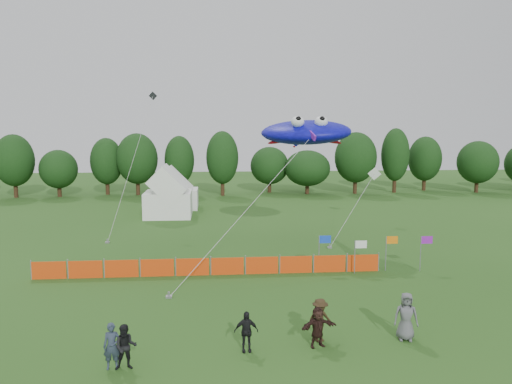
{
  "coord_description": "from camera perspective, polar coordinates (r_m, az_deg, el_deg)",
  "views": [
    {
      "loc": [
        -2.14,
        -18.88,
        8.35
      ],
      "look_at": [
        0.0,
        6.0,
        5.2
      ],
      "focal_mm": 35.0,
      "sensor_mm": 36.0,
      "label": 1
    }
  ],
  "objects": [
    {
      "name": "treeline",
      "position": [
        64.05,
        -1.56,
        3.46
      ],
      "size": [
        104.57,
        8.78,
        8.36
      ],
      "color": "#382314",
      "rests_on": "ground"
    },
    {
      "name": "spectator_a",
      "position": [
        18.89,
        -16.14,
        -16.57
      ],
      "size": [
        0.62,
        0.42,
        1.66
      ],
      "primitive_type": "imported",
      "rotation": [
        0.0,
        0.0,
        0.05
      ],
      "color": "#293445",
      "rests_on": "ground"
    },
    {
      "name": "small_kite_white",
      "position": [
        42.79,
        12.15,
        -0.04
      ],
      "size": [
        6.99,
        9.85,
        4.98
      ],
      "color": "white",
      "rests_on": "ground"
    },
    {
      "name": "ground",
      "position": [
        20.75,
        1.48,
        -16.54
      ],
      "size": [
        160.0,
        160.0,
        0.0
      ],
      "primitive_type": "plane",
      "color": "#234C16",
      "rests_on": "ground"
    },
    {
      "name": "flag_row",
      "position": [
        30.24,
        13.22,
        -6.28
      ],
      "size": [
        6.73,
        0.59,
        2.16
      ],
      "color": "gray",
      "rests_on": "ground"
    },
    {
      "name": "tent_left",
      "position": [
        48.49,
        -10.0,
        -0.45
      ],
      "size": [
        4.48,
        4.48,
        3.95
      ],
      "color": "white",
      "rests_on": "ground"
    },
    {
      "name": "small_kite_dark",
      "position": [
        41.49,
        -13.8,
        3.81
      ],
      "size": [
        3.25,
        7.78,
        11.6
      ],
      "color": "black",
      "rests_on": "ground"
    },
    {
      "name": "tent_right",
      "position": [
        53.4,
        -9.22,
        -0.04
      ],
      "size": [
        4.82,
        3.85,
        3.4
      ],
      "color": "white",
      "rests_on": "ground"
    },
    {
      "name": "spectator_b",
      "position": [
        18.76,
        -14.67,
        -16.76
      ],
      "size": [
        0.83,
        0.68,
        1.61
      ],
      "primitive_type": "imported",
      "rotation": [
        0.0,
        0.0,
        0.09
      ],
      "color": "black",
      "rests_on": "ground"
    },
    {
      "name": "spectator_f",
      "position": [
        20.01,
        7.06,
        -15.07
      ],
      "size": [
        1.53,
        0.83,
        1.58
      ],
      "primitive_type": "imported",
      "rotation": [
        0.0,
        0.0,
        0.26
      ],
      "color": "black",
      "rests_on": "ground"
    },
    {
      "name": "spectator_d",
      "position": [
        19.5,
        -1.14,
        -15.65
      ],
      "size": [
        0.93,
        0.42,
        1.57
      ],
      "primitive_type": "imported",
      "rotation": [
        0.0,
        0.0,
        0.05
      ],
      "color": "black",
      "rests_on": "ground"
    },
    {
      "name": "barrier_fence",
      "position": [
        29.12,
        -5.29,
        -8.48
      ],
      "size": [
        19.9,
        0.06,
        1.0
      ],
      "color": "red",
      "rests_on": "ground"
    },
    {
      "name": "spectator_e",
      "position": [
        21.26,
        16.77,
        -13.45
      ],
      "size": [
        1.06,
        0.81,
        1.93
      ],
      "primitive_type": "imported",
      "rotation": [
        0.0,
        0.0,
        -0.23
      ],
      "color": "#57585D",
      "rests_on": "ground"
    },
    {
      "name": "spectator_c",
      "position": [
        20.47,
        7.32,
        -14.31
      ],
      "size": [
        1.25,
        0.91,
        1.74
      ],
      "primitive_type": "imported",
      "rotation": [
        0.0,
        0.0,
        0.26
      ],
      "color": "#2F2212",
      "rests_on": "ground"
    },
    {
      "name": "stingray_kite",
      "position": [
        36.56,
        5.6,
        6.79
      ],
      "size": [
        13.07,
        20.06,
        9.32
      ],
      "color": "#0F0DC3",
      "rests_on": "ground"
    }
  ]
}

